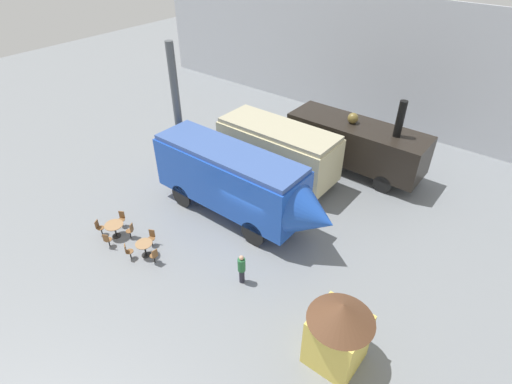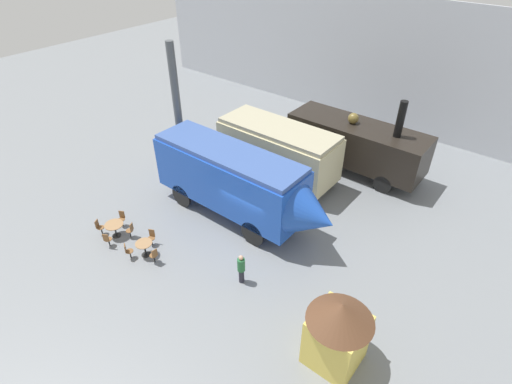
% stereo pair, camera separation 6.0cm
% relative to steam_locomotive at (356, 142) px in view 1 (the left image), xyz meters
% --- Properties ---
extents(ground_plane, '(80.00, 80.00, 0.00)m').
position_rel_steam_locomotive_xyz_m(ground_plane, '(-1.19, -8.55, -1.89)').
color(ground_plane, gray).
extents(backdrop_wall, '(44.00, 0.15, 9.00)m').
position_rel_steam_locomotive_xyz_m(backdrop_wall, '(-1.19, 7.08, 2.61)').
color(backdrop_wall, '#B2B7C1').
rests_on(backdrop_wall, ground_plane).
extents(steam_locomotive, '(8.41, 2.69, 5.14)m').
position_rel_steam_locomotive_xyz_m(steam_locomotive, '(0.00, 0.00, 0.00)').
color(steam_locomotive, black).
rests_on(steam_locomotive, ground_plane).
extents(passenger_coach_vintage, '(7.13, 2.80, 3.42)m').
position_rel_steam_locomotive_xyz_m(passenger_coach_vintage, '(-3.16, -3.77, 0.11)').
color(passenger_coach_vintage, beige).
rests_on(passenger_coach_vintage, ground_plane).
extents(streamlined_locomotive, '(10.20, 2.55, 3.87)m').
position_rel_steam_locomotive_xyz_m(streamlined_locomotive, '(-2.33, -8.14, 0.44)').
color(streamlined_locomotive, blue).
rests_on(streamlined_locomotive, ground_plane).
extents(cafe_table_near, '(0.79, 0.79, 0.76)m').
position_rel_steam_locomotive_xyz_m(cafe_table_near, '(-4.08, -13.11, -1.31)').
color(cafe_table_near, black).
rests_on(cafe_table_near, ground_plane).
extents(cafe_table_mid, '(0.92, 0.92, 0.74)m').
position_rel_steam_locomotive_xyz_m(cafe_table_mid, '(-6.34, -13.15, -1.29)').
color(cafe_table_mid, black).
rests_on(cafe_table_mid, ground_plane).
extents(cafe_chair_0, '(0.40, 0.40, 0.87)m').
position_rel_steam_locomotive_xyz_m(cafe_chair_0, '(-4.52, -13.74, -1.38)').
color(cafe_chair_0, black).
rests_on(cafe_chair_0, ground_plane).
extents(cafe_chair_1, '(0.36, 0.36, 0.87)m').
position_rel_steam_locomotive_xyz_m(cafe_chair_1, '(-3.32, -13.17, -1.38)').
color(cafe_chair_1, black).
rests_on(cafe_chair_1, ground_plane).
extents(cafe_chair_2, '(0.38, 0.40, 0.87)m').
position_rel_steam_locomotive_xyz_m(cafe_chair_2, '(-4.41, -12.41, -1.38)').
color(cafe_chair_2, black).
rests_on(cafe_chair_2, ground_plane).
extents(cafe_chair_3, '(0.39, 0.40, 0.87)m').
position_rel_steam_locomotive_xyz_m(cafe_chair_3, '(-6.76, -12.43, -1.38)').
color(cafe_chair_3, black).
rests_on(cafe_chair_3, ground_plane).
extents(cafe_chair_4, '(0.40, 0.39, 0.87)m').
position_rel_steam_locomotive_xyz_m(cafe_chair_4, '(-7.06, -13.57, -1.38)').
color(cafe_chair_4, black).
rests_on(cafe_chair_4, ground_plane).
extents(cafe_chair_5, '(0.39, 0.40, 0.87)m').
position_rel_steam_locomotive_xyz_m(cafe_chair_5, '(-5.93, -13.87, -1.38)').
color(cafe_chair_5, black).
rests_on(cafe_chair_5, ground_plane).
extents(cafe_chair_6, '(0.40, 0.39, 0.87)m').
position_rel_steam_locomotive_xyz_m(cafe_chair_6, '(-5.62, -12.74, -1.38)').
color(cafe_chair_6, black).
rests_on(cafe_chair_6, ground_plane).
extents(visitor_person, '(0.34, 0.34, 1.56)m').
position_rel_steam_locomotive_xyz_m(visitor_person, '(0.56, -11.53, -1.05)').
color(visitor_person, '#262633').
rests_on(visitor_person, ground_plane).
extents(ticket_kiosk, '(2.34, 2.34, 3.00)m').
position_rel_steam_locomotive_xyz_m(ticket_kiosk, '(5.56, -12.27, -0.22)').
color(ticket_kiosk, '#DBC151').
rests_on(ticket_kiosk, ground_plane).
extents(support_pillar, '(0.44, 0.44, 8.00)m').
position_rel_steam_locomotive_xyz_m(support_pillar, '(-7.95, -6.93, 2.11)').
color(support_pillar, '#4C5156').
rests_on(support_pillar, ground_plane).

